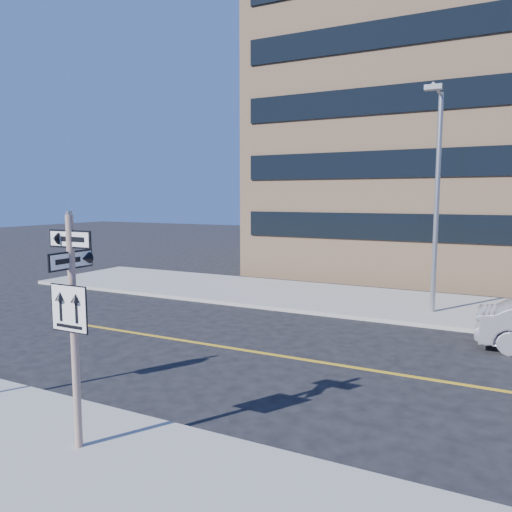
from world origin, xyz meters
The scene contains 4 objects.
ground centered at (0.00, 0.00, 0.00)m, with size 120.00×120.00×0.00m, color black.
sign_pole centered at (0.00, -2.51, 2.44)m, with size 0.92×0.92×4.06m.
streetlight_a centered at (4.00, 10.76, 4.76)m, with size 0.55×2.25×8.00m.
building_brick centered at (2.00, 25.00, 9.00)m, with size 18.00×18.00×18.00m, color tan.
Camera 1 is at (6.44, -8.39, 4.44)m, focal length 35.00 mm.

